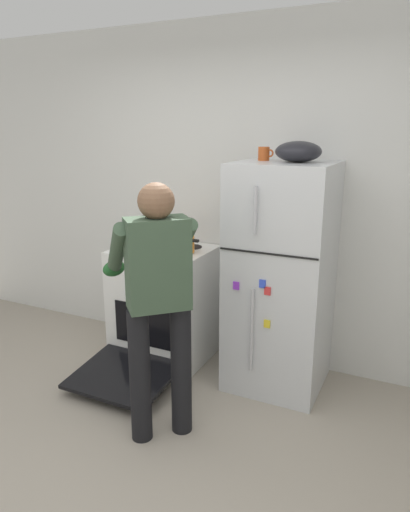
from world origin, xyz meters
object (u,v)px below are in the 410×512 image
Objects in this scene: person_cook at (157,290)px; mixing_bowl at (298,152)px; refrigerator at (281,278)px; stove_range at (164,305)px; red_pot at (178,244)px; pepper_mill at (145,229)px; coffee_mug at (264,154)px.

person_cook is 1.33m from mixing_bowl.
refrigerator is 1.06m from stove_range.
red_pot is 2.01× the size of pepper_mill.
pepper_mill is at bearing 151.48° from red_pot.
mixing_bowl is at bearing -8.30° from pepper_mill.
stove_range is at bearing -179.03° from mixing_bowl.
stove_range is 4.00× the size of mixing_bowl.
coffee_mug is at bearing 72.22° from person_cook.
person_cook is at bearing -117.97° from refrigerator.
refrigerator is 0.91m from mixing_bowl.
refrigerator is 1.34× the size of stove_range.
refrigerator is at bearing 62.03° from person_cook.
pepper_mill is 0.59× the size of mixing_bowl.
coffee_mug reaches higher than refrigerator.
person_cook is 4.38× the size of red_pot.
refrigerator is 1.05m from person_cook.
mixing_bowl is at bearing 0.97° from stove_range.
coffee_mug is 0.26m from mixing_bowl.
coffee_mug is 1.31m from pepper_mill.
person_cook is 14.28× the size of coffee_mug.
person_cook is at bearing -121.71° from mixing_bowl.
coffee_mug is 0.36× the size of mixing_bowl.
refrigerator is 0.85m from red_pot.
stove_range is 0.77× the size of person_cook.
refrigerator is at bearing -8.82° from pepper_mill.
refrigerator is at bearing -15.84° from coffee_mug.
stove_range is at bearing 119.12° from person_cook.
refrigerator is 9.14× the size of pepper_mill.
red_pot is at bearing -176.58° from refrigerator.
mixing_bowl reaches higher than pepper_mill.
stove_range is 3.39× the size of red_pot.
coffee_mug reaches higher than red_pot.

